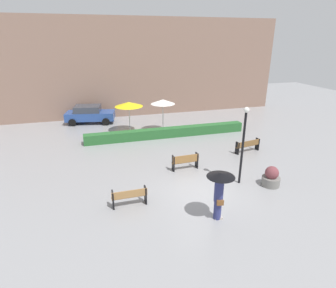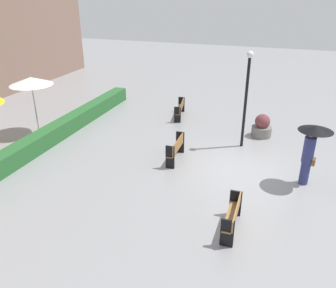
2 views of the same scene
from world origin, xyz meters
TOP-DOWN VIEW (x-y plane):
  - ground_plane at (0.00, 0.00)m, footprint 60.00×60.00m
  - bench_far_right at (4.93, 4.00)m, footprint 1.86×0.65m
  - bench_mid_center at (0.06, 2.65)m, footprint 1.58×0.40m
  - bench_near_left at (-3.58, -0.20)m, footprint 1.59×0.38m
  - pedestrian_with_umbrella at (-0.19, -2.18)m, footprint 1.13×1.13m
  - planter_pot at (3.67, -0.32)m, footprint 0.91×0.91m
  - lamp_post at (2.27, 0.38)m, footprint 0.28×0.28m
  - patio_umbrella_yellow at (-1.99, 10.29)m, footprint 2.19×2.19m
  - patio_umbrella_white at (0.59, 9.63)m, footprint 1.89×1.89m
  - hedge_strip at (0.60, 8.40)m, footprint 12.39×0.70m
  - building_facade at (0.00, 16.00)m, footprint 28.00×1.20m
  - parked_car at (-5.01, 13.98)m, footprint 4.45×2.59m

SIDE VIEW (x-z plane):
  - ground_plane at x=0.00m, z-range 0.00..0.00m
  - hedge_strip at x=0.60m, z-range 0.00..0.71m
  - planter_pot at x=3.67m, z-range -0.08..0.98m
  - bench_far_right at x=4.93m, z-range 0.08..0.91m
  - bench_near_left at x=-3.58m, z-range 0.08..0.92m
  - bench_mid_center at x=0.06m, z-range 0.08..1.00m
  - parked_car at x=-5.01m, z-range 0.03..1.60m
  - pedestrian_with_umbrella at x=-0.19m, z-range 0.40..2.57m
  - patio_umbrella_yellow at x=-1.99m, z-range 1.06..3.55m
  - lamp_post at x=2.27m, z-range 0.45..4.51m
  - patio_umbrella_white at x=0.59m, z-range 1.15..3.83m
  - building_facade at x=0.00m, z-range 0.00..9.01m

